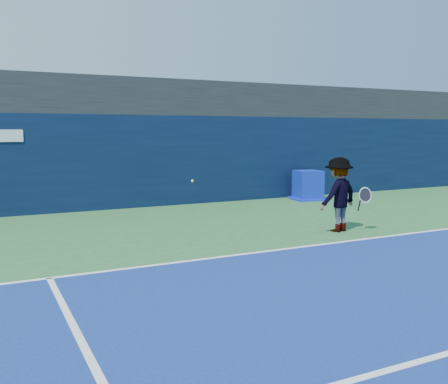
# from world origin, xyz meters

# --- Properties ---
(ground) EXTENTS (80.00, 80.00, 0.00)m
(ground) POSITION_xyz_m (0.00, 0.00, 0.00)
(ground) COLOR #2D6633
(ground) RESTS_ON ground
(baseline) EXTENTS (24.00, 0.10, 0.01)m
(baseline) POSITION_xyz_m (0.00, 3.00, 0.01)
(baseline) COLOR white
(baseline) RESTS_ON ground
(stadium_band) EXTENTS (36.00, 3.00, 1.20)m
(stadium_band) POSITION_xyz_m (0.00, 11.50, 3.60)
(stadium_band) COLOR black
(stadium_band) RESTS_ON back_wall_assembly
(back_wall_assembly) EXTENTS (36.00, 1.03, 3.00)m
(back_wall_assembly) POSITION_xyz_m (-0.00, 10.50, 1.50)
(back_wall_assembly) COLOR black
(back_wall_assembly) RESTS_ON ground
(equipment_cart) EXTENTS (1.28, 1.28, 1.06)m
(equipment_cart) POSITION_xyz_m (4.77, 9.16, 0.48)
(equipment_cart) COLOR #0C20AA
(equipment_cart) RESTS_ON ground
(tennis_player) EXTENTS (1.42, 0.94, 1.84)m
(tennis_player) POSITION_xyz_m (1.99, 4.06, 0.92)
(tennis_player) COLOR silver
(tennis_player) RESTS_ON ground
(tennis_ball) EXTENTS (0.07, 0.07, 0.07)m
(tennis_ball) POSITION_xyz_m (-0.99, 6.29, 1.19)
(tennis_ball) COLOR #D5FB1B
(tennis_ball) RESTS_ON ground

